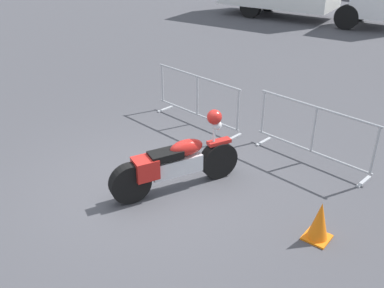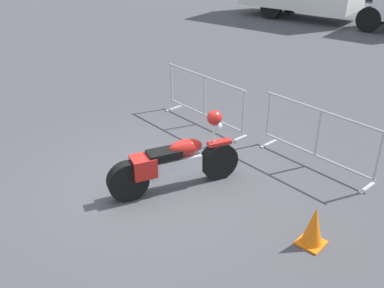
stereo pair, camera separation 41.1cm
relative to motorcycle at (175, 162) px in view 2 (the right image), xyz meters
name	(u,v)px [view 2 (the right image)]	position (x,y,z in m)	size (l,w,h in m)	color
ground_plane	(153,184)	(-0.35, -0.18, -0.48)	(120.00, 120.00, 0.00)	#424247
motorcycle	(175,162)	(0.00, 0.00, 0.00)	(1.06, 2.10, 1.25)	black
crowd_barrier_near	(204,99)	(-1.31, 2.20, 0.08)	(2.29, 0.66, 1.07)	#9EA0A5
crowd_barrier_far	(317,137)	(1.31, 2.20, 0.08)	(2.29, 0.66, 1.07)	#9EA0A5
traffic_cone	(314,227)	(2.32, 0.26, -0.19)	(0.34, 0.34, 0.59)	orange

